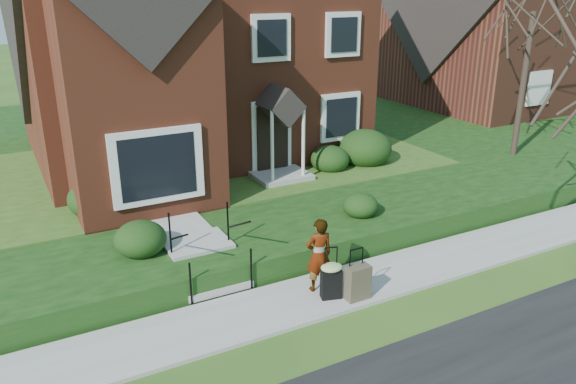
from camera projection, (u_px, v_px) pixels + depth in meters
ground at (349, 288)px, 11.81m from camera, size 120.00×120.00×0.00m
sidewalk at (349, 286)px, 11.79m from camera, size 60.00×1.60×0.08m
terrace at (280, 136)px, 22.48m from camera, size 44.00×20.00×0.60m
walkway at (162, 204)px, 14.62m from camera, size 1.20×6.00×0.06m
main_house at (180, 9)px, 17.83m from camera, size 10.40×10.20×9.40m
neighbour_house at (506, 2)px, 26.16m from camera, size 9.40×8.00×9.20m
front_steps at (205, 258)px, 12.06m from camera, size 1.40×2.02×1.50m
foundation_shrubs at (272, 170)px, 15.81m from camera, size 9.95×4.84×1.22m
woman at (319, 255)px, 11.35m from camera, size 0.61×0.43×1.58m
suitcase_black at (331, 279)px, 11.17m from camera, size 0.54×0.48×1.09m
suitcase_olive at (358, 282)px, 11.16m from camera, size 0.50×0.28×1.07m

